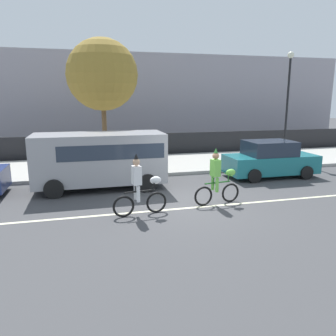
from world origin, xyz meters
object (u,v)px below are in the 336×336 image
object	(u,v)px
parade_cyclist_zebra	(140,188)
parade_cyclist_lime	(218,180)
street_lamp_post	(288,89)
parked_car_teal	(270,160)
parked_van_grey	(102,156)

from	to	relation	value
parade_cyclist_zebra	parade_cyclist_lime	bearing A→B (deg)	8.52
parade_cyclist_lime	street_lamp_post	distance (m)	10.16
parade_cyclist_zebra	parked_car_teal	bearing A→B (deg)	28.25
parade_cyclist_lime	parked_car_teal	size ratio (longest dim) A/B	0.47
parade_cyclist_lime	parked_car_teal	xyz separation A→B (m)	(3.85, 3.11, -0.06)
parked_car_teal	parked_van_grey	bearing A→B (deg)	-179.36
street_lamp_post	parked_van_grey	bearing A→B (deg)	-160.80
parade_cyclist_lime	parked_van_grey	bearing A→B (deg)	140.20
parade_cyclist_lime	parked_car_teal	world-z (taller)	parade_cyclist_lime
parade_cyclist_zebra	parked_van_grey	distance (m)	3.59
parked_van_grey	parade_cyclist_zebra	bearing A→B (deg)	-74.60
parked_van_grey	street_lamp_post	xyz separation A→B (m)	(10.59, 3.69, 2.71)
parade_cyclist_lime	street_lamp_post	world-z (taller)	street_lamp_post
parade_cyclist_lime	parked_car_teal	distance (m)	4.95
parade_cyclist_lime	parked_van_grey	world-z (taller)	parked_van_grey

